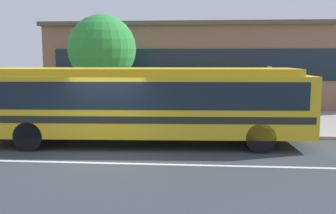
% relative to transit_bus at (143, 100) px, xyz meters
% --- Properties ---
extents(ground_plane, '(120.00, 120.00, 0.00)m').
position_rel_transit_bus_xyz_m(ground_plane, '(-0.99, -1.81, -1.61)').
color(ground_plane, '#343940').
extents(sidewalk_slab, '(60.00, 8.00, 0.12)m').
position_rel_transit_bus_xyz_m(sidewalk_slab, '(-0.99, 5.35, -1.55)').
color(sidewalk_slab, gray).
rests_on(sidewalk_slab, ground_plane).
extents(lane_stripe_center, '(56.00, 0.16, 0.01)m').
position_rel_transit_bus_xyz_m(lane_stripe_center, '(-0.99, -2.61, -1.61)').
color(lane_stripe_center, silver).
rests_on(lane_stripe_center, ground_plane).
extents(transit_bus, '(11.91, 3.08, 2.77)m').
position_rel_transit_bus_xyz_m(transit_bus, '(0.00, 0.00, 0.00)').
color(transit_bus, gold).
rests_on(transit_bus, ground_plane).
extents(pedestrian_waiting_near_sign, '(0.48, 0.48, 1.74)m').
position_rel_transit_bus_xyz_m(pedestrian_waiting_near_sign, '(5.56, 2.13, -0.47)').
color(pedestrian_waiting_near_sign, navy).
rests_on(pedestrian_waiting_near_sign, sidewalk_slab).
extents(pedestrian_walking_along_curb, '(0.44, 0.44, 1.66)m').
position_rel_transit_bus_xyz_m(pedestrian_walking_along_curb, '(2.25, 1.81, -0.53)').
color(pedestrian_walking_along_curb, '#6D6D53').
rests_on(pedestrian_walking_along_curb, sidewalk_slab).
extents(pedestrian_standing_by_tree, '(0.47, 0.47, 1.71)m').
position_rel_transit_bus_xyz_m(pedestrian_standing_by_tree, '(3.42, 2.41, -0.48)').
color(pedestrian_standing_by_tree, '#676353').
rests_on(pedestrian_standing_by_tree, sidewalk_slab).
extents(bus_stop_sign, '(0.10, 0.44, 2.68)m').
position_rel_transit_bus_xyz_m(bus_stop_sign, '(4.76, 1.91, 0.22)').
color(bus_stop_sign, gray).
rests_on(bus_stop_sign, sidewalk_slab).
extents(street_tree_near_stop, '(3.29, 3.29, 5.08)m').
position_rel_transit_bus_xyz_m(street_tree_near_stop, '(-2.70, 4.82, 1.93)').
color(street_tree_near_stop, brown).
rests_on(street_tree_near_stop, sidewalk_slab).
extents(station_building, '(20.32, 9.39, 5.22)m').
position_rel_transit_bus_xyz_m(station_building, '(2.70, 13.08, 1.01)').
color(station_building, '#855F47').
rests_on(station_building, ground_plane).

